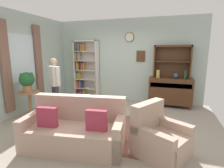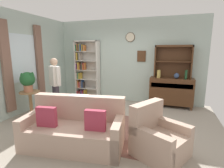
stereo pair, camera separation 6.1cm
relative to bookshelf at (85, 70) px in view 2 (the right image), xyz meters
name	(u,v)px [view 2 (the right image)]	position (x,y,z in m)	size (l,w,h in m)	color
ground_plane	(106,123)	(1.53, -1.94, -1.05)	(5.40, 4.60, 0.02)	#9E9384
wall_back	(128,61)	(1.54, 0.19, 0.37)	(5.00, 0.09, 2.80)	#ADC1B7
wall_left	(21,64)	(-0.99, -1.93, 0.36)	(0.16, 4.20, 2.80)	#ADC1B7
area_rug	(109,129)	(1.73, -2.24, -1.03)	(2.56, 1.85, 0.01)	brown
bookshelf	(85,70)	(0.00, 0.00, 0.00)	(0.90, 0.30, 2.10)	silver
sideboard	(171,91)	(3.02, -0.08, -0.53)	(1.30, 0.45, 0.92)	#4C2D19
sideboard_hutch	(173,57)	(3.02, 0.03, 0.52)	(1.10, 0.26, 1.00)	#4C2D19
vase_tall	(159,74)	(2.63, -0.16, 0.00)	(0.11, 0.11, 0.24)	tan
vase_round	(177,76)	(3.15, -0.15, -0.03)	(0.15, 0.15, 0.17)	#33476B
bottle_wine	(186,75)	(3.41, -0.17, 0.02)	(0.07, 0.07, 0.27)	#194223
couch_floral	(75,129)	(1.36, -3.07, -0.72)	(1.91, 1.11, 0.90)	tan
armchair_floral	(158,139)	(2.86, -2.89, -0.75)	(1.04, 1.03, 0.88)	tan
plant_stand	(31,101)	(-0.51, -2.19, -0.61)	(0.52, 0.52, 0.70)	#997047
potted_plant_large	(28,80)	(-0.51, -2.22, -0.04)	(0.37, 0.37, 0.52)	#AD6B4C
person_reading	(55,82)	(0.01, -1.80, -0.13)	(0.48, 0.35, 1.56)	#38333D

